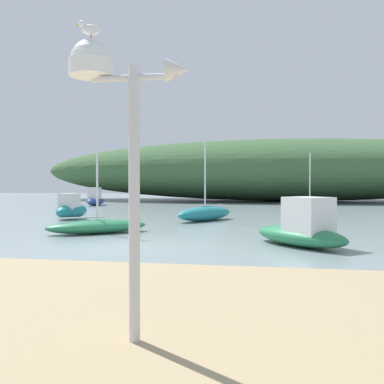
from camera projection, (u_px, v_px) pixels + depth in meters
ground_plane at (132, 246)px, 12.53m from camera, size 120.00×120.00×0.00m
distant_hill at (281, 170)px, 44.29m from camera, size 51.84×15.15×6.46m
mast_structure at (109, 96)px, 4.46m from camera, size 1.31×0.47×3.21m
seagull_on_radar at (90, 29)px, 4.48m from camera, size 0.28×0.15×0.20m
motorboat_far_right at (302, 229)px, 12.44m from camera, size 3.20×3.42×1.47m
motorboat_near_shore at (71, 209)px, 21.98m from camera, size 1.10×2.78×1.34m
sailboat_off_point at (97, 226)px, 15.67m from camera, size 3.75×3.17×4.22m
motorboat_by_sandbar at (95, 199)px, 35.30m from camera, size 1.14×3.33×1.51m
sailboat_outer_mooring at (205, 213)px, 20.86m from camera, size 2.92×3.82×4.32m
sailboat_west_reach at (310, 207)px, 27.26m from camera, size 2.26×4.34×3.83m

